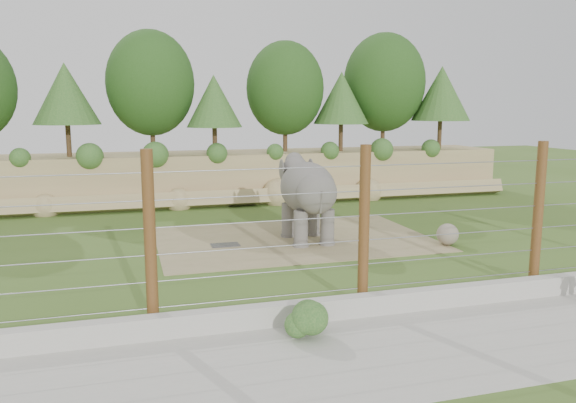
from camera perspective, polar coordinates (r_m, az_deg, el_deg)
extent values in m
plane|color=#436221|center=(18.16, 1.78, -5.99)|extent=(90.00, 90.00, 0.00)
cube|color=#9E835A|center=(30.34, -5.85, 2.64)|extent=(30.00, 4.00, 2.50)
cube|color=#9E835A|center=(28.23, -4.97, 0.30)|extent=(30.00, 1.37, 1.07)
cylinder|color=#3F2B19|center=(29.28, -21.39, 5.80)|extent=(0.24, 0.24, 1.58)
sphere|color=#1E4614|center=(29.25, -21.65, 9.98)|extent=(3.60, 3.60, 3.60)
cylinder|color=#3F2B19|center=(29.70, -13.58, 6.57)|extent=(0.24, 0.24, 1.92)
sphere|color=#1E4614|center=(29.69, -13.78, 11.60)|extent=(4.40, 4.40, 4.40)
cylinder|color=#3F2B19|center=(28.82, -7.44, 6.15)|extent=(0.24, 0.24, 1.40)
sphere|color=#1E4614|center=(28.78, -7.52, 9.92)|extent=(3.20, 3.20, 3.20)
cylinder|color=#3F2B19|center=(30.65, -0.29, 6.81)|extent=(0.24, 0.24, 1.82)
sphere|color=#1E4614|center=(30.64, -0.29, 11.43)|extent=(4.16, 4.16, 4.16)
cylinder|color=#3F2B19|center=(31.06, 5.38, 6.52)|extent=(0.24, 0.24, 1.50)
sphere|color=#1E4614|center=(31.02, 5.44, 10.29)|extent=(3.44, 3.44, 3.44)
cylinder|color=#3F2B19|center=(33.17, 9.60, 7.07)|extent=(0.24, 0.24, 2.03)
sphere|color=#1E4614|center=(33.18, 9.74, 11.83)|extent=(4.64, 4.64, 4.64)
cylinder|color=#3F2B19|center=(33.56, 15.14, 6.57)|extent=(0.24, 0.24, 1.64)
sphere|color=#1E4614|center=(33.54, 15.31, 10.38)|extent=(3.76, 3.76, 3.76)
cube|color=#8E8356|center=(21.08, 0.54, -3.77)|extent=(10.00, 7.00, 0.02)
cube|color=#262628|center=(20.12, -6.40, -4.40)|extent=(1.00, 0.60, 0.03)
sphere|color=gray|center=(20.75, 15.90, -3.23)|extent=(0.77, 0.77, 0.77)
cube|color=#B2B2A7|center=(13.64, 8.42, -10.31)|extent=(26.00, 0.35, 0.50)
cube|color=#B2B2A7|center=(12.08, 12.47, -14.38)|extent=(26.00, 4.00, 0.01)
cylinder|color=#553218|center=(12.47, -13.83, -3.99)|extent=(0.26, 0.26, 4.00)
cylinder|color=#553218|center=(13.60, 7.72, -2.68)|extent=(0.26, 0.26, 4.00)
cylinder|color=#553218|center=(16.26, 24.04, -1.42)|extent=(0.26, 0.26, 4.00)
cylinder|color=#98989D|center=(13.99, 7.58, -8.70)|extent=(20.00, 0.02, 0.02)
cylinder|color=#98989D|center=(13.82, 7.64, -6.33)|extent=(20.00, 0.02, 0.02)
cylinder|color=#98989D|center=(13.67, 7.69, -3.91)|extent=(20.00, 0.02, 0.02)
cylinder|color=#98989D|center=(13.54, 7.75, -1.44)|extent=(20.00, 0.02, 0.02)
cylinder|color=#98989D|center=(13.44, 7.81, 1.07)|extent=(20.00, 0.02, 0.02)
cylinder|color=#98989D|center=(13.37, 7.87, 3.62)|extent=(20.00, 0.02, 0.02)
sphere|color=#255622|center=(12.22, 1.50, -11.87)|extent=(0.78, 0.78, 0.78)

